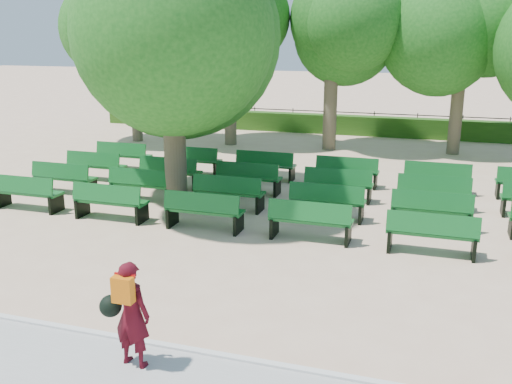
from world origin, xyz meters
TOP-DOWN VIEW (x-y plane):
  - ground at (0.00, 0.00)m, footprint 120.00×120.00m
  - curb at (0.00, -6.25)m, footprint 30.00×0.12m
  - hedge at (0.00, 14.00)m, footprint 26.00×0.70m
  - fence at (0.00, 14.40)m, footprint 26.00×0.10m
  - tree_line at (0.00, 10.00)m, footprint 21.80×6.80m
  - bench_array at (-0.02, 1.76)m, footprint 1.95×0.64m
  - tree_among at (-2.98, 0.87)m, footprint 5.54×5.54m
  - person at (-0.04, -6.83)m, footprint 0.77×0.48m

SIDE VIEW (x-z plane):
  - ground at x=0.00m, z-range 0.00..0.00m
  - fence at x=0.00m, z-range -0.51..0.51m
  - tree_line at x=0.00m, z-range -3.52..3.52m
  - curb at x=0.00m, z-range 0.00..0.10m
  - bench_array at x=-0.02m, z-range -0.51..0.71m
  - hedge at x=0.00m, z-range 0.00..0.90m
  - person at x=-0.04m, z-range 0.09..1.68m
  - tree_among at x=-2.98m, z-range 1.29..8.90m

